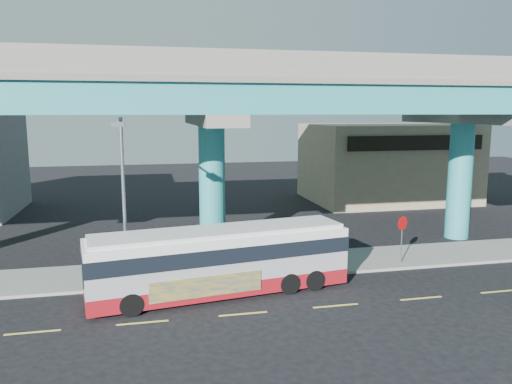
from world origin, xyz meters
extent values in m
plane|color=black|center=(0.00, 0.00, 0.00)|extent=(120.00, 120.00, 0.00)
cube|color=gray|center=(0.00, 5.50, 0.07)|extent=(70.00, 4.00, 0.15)
cube|color=#D8C64C|center=(-8.00, -0.30, 0.01)|extent=(2.00, 0.12, 0.01)
cube|color=#D8C64C|center=(-4.00, -0.30, 0.01)|extent=(2.00, 0.12, 0.01)
cube|color=#D8C64C|center=(0.00, -0.30, 0.01)|extent=(2.00, 0.12, 0.01)
cube|color=#D8C64C|center=(4.00, -0.30, 0.01)|extent=(2.00, 0.12, 0.01)
cube|color=#D8C64C|center=(8.00, -0.30, 0.01)|extent=(2.00, 0.12, 0.01)
cube|color=#D8C64C|center=(12.00, -0.30, 0.01)|extent=(2.00, 0.12, 0.01)
cylinder|color=teal|center=(0.00, 9.00, 3.70)|extent=(1.50, 1.50, 7.40)
cube|color=gray|center=(0.00, 9.00, 7.70)|extent=(2.00, 12.00, 0.60)
cube|color=gray|center=(0.00, 12.50, 8.60)|extent=(1.80, 5.00, 1.20)
cylinder|color=teal|center=(16.00, 9.00, 3.70)|extent=(1.50, 1.50, 7.40)
cube|color=gray|center=(16.00, 9.00, 7.70)|extent=(2.00, 12.00, 0.60)
cube|color=gray|center=(16.00, 12.50, 8.60)|extent=(1.80, 5.00, 1.20)
cube|color=teal|center=(0.00, 5.50, 8.70)|extent=(52.00, 5.00, 1.40)
cube|color=gray|center=(0.00, 5.50, 9.55)|extent=(52.00, 5.40, 0.30)
cube|color=gray|center=(0.00, 3.00, 10.10)|extent=(52.00, 0.25, 0.80)
cube|color=gray|center=(0.00, 8.00, 10.10)|extent=(52.00, 0.25, 0.80)
cube|color=teal|center=(0.00, 12.50, 9.90)|extent=(52.00, 5.00, 1.40)
cube|color=gray|center=(0.00, 12.50, 10.75)|extent=(52.00, 5.40, 0.30)
cube|color=gray|center=(0.00, 10.00, 11.30)|extent=(52.00, 0.25, 0.80)
cube|color=gray|center=(0.00, 15.00, 11.30)|extent=(52.00, 0.25, 0.80)
cube|color=tan|center=(18.00, 23.00, 3.50)|extent=(14.00, 10.00, 7.00)
cube|color=black|center=(18.00, 17.90, 5.60)|extent=(12.00, 0.25, 1.20)
cube|color=maroon|center=(-0.56, 2.16, 0.53)|extent=(11.87, 4.18, 0.68)
cube|color=#BCBDC1|center=(-0.56, 2.16, 1.60)|extent=(11.87, 4.18, 1.45)
cube|color=black|center=(-0.56, 2.16, 2.08)|extent=(11.93, 4.23, 0.68)
cube|color=silver|center=(-0.56, 2.16, 2.62)|extent=(11.87, 4.18, 0.39)
cube|color=silver|center=(-0.56, 2.16, 2.91)|extent=(11.43, 3.87, 0.19)
cube|color=black|center=(5.21, 3.03, 1.94)|extent=(0.39, 2.21, 1.16)
cube|color=black|center=(-6.33, 1.30, 1.94)|extent=(0.39, 2.21, 1.16)
cube|color=navy|center=(-1.33, 0.77, 0.89)|extent=(4.80, 0.77, 0.87)
cylinder|color=black|center=(-4.42, 0.46, 0.48)|extent=(1.00, 0.43, 0.97)
cylinder|color=black|center=(-4.75, 2.66, 0.48)|extent=(1.00, 0.43, 0.97)
cylinder|color=black|center=(2.48, 1.50, 0.48)|extent=(1.00, 0.43, 0.97)
cylinder|color=black|center=(2.15, 3.70, 0.48)|extent=(1.00, 0.43, 0.97)
cylinder|color=black|center=(3.73, 1.68, 0.48)|extent=(1.00, 0.43, 0.97)
cylinder|color=black|center=(3.39, 3.89, 0.48)|extent=(1.00, 0.43, 0.97)
cylinder|color=gray|center=(-4.70, 4.00, 4.02)|extent=(0.16, 0.16, 7.75)
cylinder|color=gray|center=(-4.70, 2.95, 7.69)|extent=(0.12, 2.09, 0.12)
cube|color=gray|center=(-4.70, 1.91, 7.63)|extent=(0.50, 0.70, 0.18)
cylinder|color=gray|center=(9.43, 4.20, 1.26)|extent=(0.06, 0.06, 2.23)
cylinder|color=#B20A0A|center=(9.43, 4.17, 2.33)|extent=(0.71, 0.35, 0.77)
camera|label=1|loc=(-3.62, -19.19, 8.14)|focal=35.00mm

